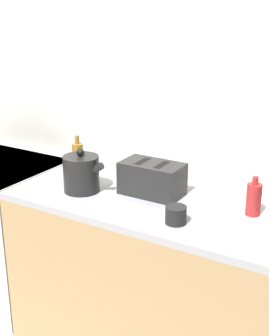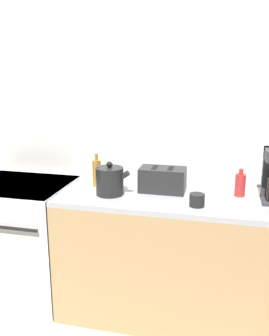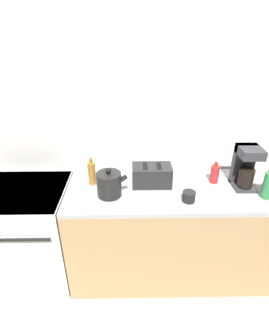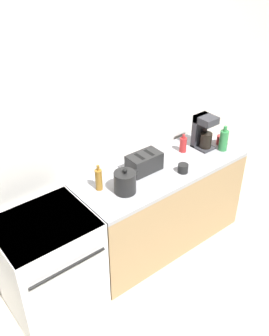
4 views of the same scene
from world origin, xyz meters
name	(u,v)px [view 1 (image 1 of 4)]	position (x,y,z in m)	size (l,w,h in m)	color
wall_back	(113,99)	(0.00, 0.71, 1.30)	(8.00, 0.05, 2.60)	silver
stove	(2,228)	(-0.62, 0.32, 0.46)	(0.73, 0.68, 0.90)	silver
counter_block	(171,285)	(0.60, 0.33, 0.45)	(1.70, 0.65, 0.90)	tan
kettle	(82,173)	(0.11, 0.25, 1.00)	(0.24, 0.19, 0.23)	black
toaster	(152,179)	(0.44, 0.40, 0.98)	(0.32, 0.18, 0.17)	black
bottle_red	(254,199)	(0.96, 0.42, 0.98)	(0.07, 0.07, 0.19)	#B72828
bottle_amber	(78,159)	(-0.04, 0.41, 1.00)	(0.06, 0.06, 0.24)	#9E6B23
cup_black	(176,215)	(0.70, 0.16, 0.94)	(0.10, 0.10, 0.08)	black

